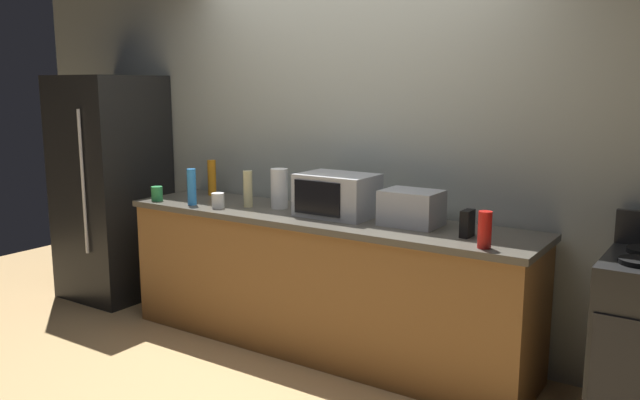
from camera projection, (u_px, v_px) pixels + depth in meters
name	position (u px, v px, depth m)	size (l,w,h in m)	color
ground_plane	(284.00, 369.00, 3.93)	(8.00, 8.00, 0.00)	tan
back_wall	(353.00, 141.00, 4.36)	(6.40, 0.10, 2.70)	#9EA399
counter_run	(320.00, 282.00, 4.18)	(2.84, 0.64, 0.90)	brown
refrigerator	(112.00, 187.00, 5.22)	(0.72, 0.73, 1.80)	black
microwave	(337.00, 195.00, 4.06)	(0.48, 0.35, 0.27)	#B7BABF
toaster_oven	(412.00, 208.00, 3.79)	(0.34, 0.26, 0.21)	#B7BABF
paper_towel_roll	(279.00, 189.00, 4.32)	(0.12, 0.12, 0.27)	white
cordless_phone	(467.00, 223.00, 3.50)	(0.05, 0.11, 0.15)	black
bottle_spray_cleaner	(192.00, 187.00, 4.44)	(0.06, 0.06, 0.25)	#338CE5
bottle_hand_soap	(248.00, 189.00, 4.36)	(0.06, 0.06, 0.25)	beige
bottle_dish_soap	(212.00, 178.00, 4.83)	(0.06, 0.06, 0.27)	orange
bottle_hot_sauce	(485.00, 230.00, 3.26)	(0.07, 0.07, 0.19)	red
mug_green	(157.00, 194.00, 4.61)	(0.08, 0.08, 0.10)	#2D8C47
mug_white	(218.00, 201.00, 4.34)	(0.09, 0.09, 0.10)	white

